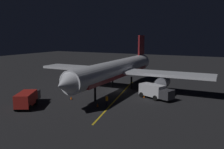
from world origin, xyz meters
TOP-DOWN VIEW (x-y plane):
  - ground_plane at (0.00, 0.00)m, footprint 180.00×180.00m
  - apron_guide_stripe at (-2.33, 4.00)m, footprint 6.16×27.19m
  - airliner at (0.01, -0.61)m, footprint 35.67×36.68m
  - baggage_truck at (7.41, 15.63)m, footprint 4.82×6.56m
  - catering_truck at (-8.45, 2.41)m, footprint 6.43×4.14m
  - ground_crew_worker at (-3.18, 9.94)m, footprint 0.40×0.40m
  - traffic_cone_near_left at (-2.10, 10.90)m, footprint 0.50×0.50m
  - traffic_cone_near_right at (4.03, 9.31)m, footprint 0.50×0.50m
  - traffic_cone_under_wing at (-6.59, 2.61)m, footprint 0.50×0.50m

SIDE VIEW (x-z plane):
  - ground_plane at x=0.00m, z-range -0.20..0.00m
  - apron_guide_stripe at x=-2.33m, z-range 0.00..0.01m
  - traffic_cone_near_left at x=-2.10m, z-range -0.03..0.52m
  - traffic_cone_near_right at x=4.03m, z-range -0.03..0.52m
  - traffic_cone_under_wing at x=-6.59m, z-range -0.03..0.52m
  - ground_crew_worker at x=-3.18m, z-range 0.02..1.76m
  - baggage_truck at x=7.41m, z-range 0.06..2.39m
  - catering_truck at x=-8.45m, z-range 0.05..2.43m
  - airliner at x=0.01m, z-range -1.31..9.46m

